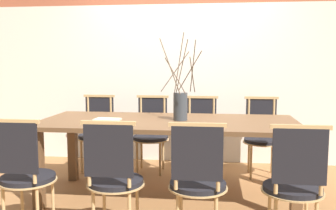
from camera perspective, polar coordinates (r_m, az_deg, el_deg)
ground_plane at (r=3.82m, az=0.00°, el=-13.90°), size 16.00×16.00×0.00m
wall_rear at (r=4.99m, az=2.02°, el=9.65°), size 12.00×0.06×3.20m
dining_table at (r=3.63m, az=0.00°, el=-3.79°), size 2.48×1.05×0.77m
chair_near_leftend at (r=3.15m, az=-21.02°, el=-9.51°), size 0.45×0.45×0.92m
chair_near_left at (r=2.89m, az=-8.25°, el=-10.57°), size 0.45×0.45×0.92m
chair_near_center at (r=2.80m, az=4.54°, el=-11.12°), size 0.45×0.45×0.92m
chair_near_right at (r=2.86m, az=18.68°, el=-11.09°), size 0.45×0.45×0.92m
chair_far_leftend at (r=4.73m, az=-10.79°, el=-3.84°), size 0.45×0.45×0.92m
chair_far_left at (r=4.57m, az=-2.60°, el=-4.10°), size 0.45×0.45×0.92m
chair_far_center at (r=4.51m, az=5.05°, el=-4.26°), size 0.45×0.45×0.92m
chair_far_right at (r=4.55m, az=14.12°, el=-4.36°), size 0.45×0.45×0.92m
vase_centerpiece at (r=3.61m, az=1.91°, el=0.06°), size 0.41×0.41×0.85m
book_stack at (r=3.65m, az=-9.26°, el=-2.21°), size 0.25×0.18×0.02m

